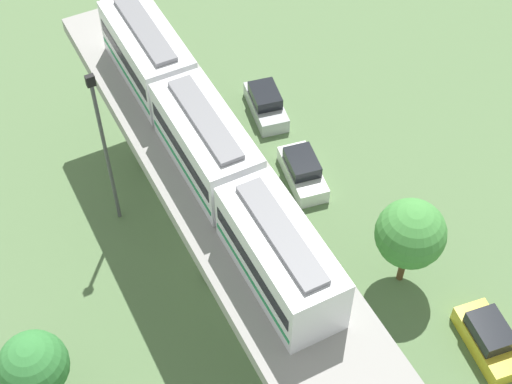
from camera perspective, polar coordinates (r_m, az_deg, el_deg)
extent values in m
plane|color=#5B7A4C|center=(41.86, -2.62, -6.07)|extent=(120.00, 120.00, 0.00)
cylinder|color=#999691|center=(38.93, -2.81, -3.13)|extent=(1.90, 1.90, 7.18)
cylinder|color=#999691|center=(44.81, -7.98, 5.46)|extent=(1.90, 1.90, 7.18)
cube|color=#999691|center=(35.82, -3.04, 0.70)|extent=(5.20, 28.85, 0.80)
cube|color=white|center=(30.86, 1.79, -4.83)|extent=(2.60, 6.60, 3.00)
cube|color=black|center=(30.66, 1.80, -4.56)|extent=(2.64, 6.07, 0.70)
cube|color=#1E8C4C|center=(31.48, 1.76, -5.62)|extent=(2.64, 6.34, 0.24)
cube|color=slate|center=(29.55, 1.87, -3.03)|extent=(1.10, 5.61, 0.24)
cube|color=white|center=(34.84, -3.66, 3.51)|extent=(2.60, 6.60, 3.00)
cube|color=black|center=(34.66, -3.68, 3.80)|extent=(2.64, 6.07, 0.70)
cube|color=#1E8C4C|center=(35.39, -3.60, 2.68)|extent=(2.64, 6.34, 0.24)
cube|color=slate|center=(33.69, -3.80, 5.41)|extent=(1.10, 5.61, 0.24)
cube|color=white|center=(39.65, -7.96, 9.98)|extent=(2.60, 6.60, 3.00)
cube|color=black|center=(39.49, -8.00, 10.26)|extent=(2.64, 6.07, 0.70)
cube|color=#1E8C4C|center=(40.13, -7.84, 9.16)|extent=(2.64, 6.34, 0.24)
cube|color=slate|center=(38.64, -8.22, 11.82)|extent=(1.10, 5.61, 0.24)
cube|color=yellow|center=(40.77, 16.74, -10.55)|extent=(2.37, 4.41, 1.00)
cube|color=black|center=(40.08, 16.89, -9.76)|extent=(1.95, 2.51, 0.76)
cube|color=white|center=(45.61, 3.46, 1.32)|extent=(2.49, 4.45, 1.00)
cube|color=black|center=(45.04, 3.42, 2.19)|extent=(2.01, 2.55, 0.76)
cube|color=#B2B5BA|center=(49.48, 0.75, 6.29)|extent=(2.55, 4.46, 1.00)
cube|color=black|center=(48.97, 0.68, 7.14)|extent=(2.04, 2.56, 0.76)
sphere|color=#38843D|center=(37.15, -16.08, -12.19)|extent=(3.25, 3.25, 3.25)
cylinder|color=brown|center=(41.20, 10.81, -5.09)|extent=(0.36, 0.36, 2.94)
sphere|color=#479342|center=(39.24, 11.33, -3.03)|extent=(3.61, 3.61, 3.61)
cylinder|color=#4C4C51|center=(41.10, -10.93, 2.56)|extent=(0.20, 0.20, 9.98)
cube|color=black|center=(37.45, -12.12, 8.03)|extent=(0.44, 0.28, 0.60)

